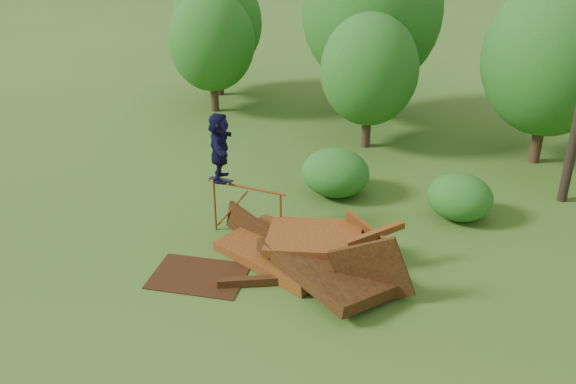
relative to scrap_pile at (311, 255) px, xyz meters
The scene contains 13 objects.
ground 1.42m from the scrap_pile, 98.30° to the right, with size 240.00×240.00×0.00m, color #2D5116.
scrap_pile is the anchor object (origin of this frame).
grind_rail 2.38m from the scrap_pile, 165.00° to the left, with size 2.25×0.26×1.50m.
skateboard 3.21m from the scrap_pile, 169.88° to the left, with size 0.68×0.24×0.07m.
skater 3.65m from the scrap_pile, 169.88° to the left, with size 1.70×0.54×1.84m, color black.
flat_plate 2.77m from the scrap_pile, 143.75° to the right, with size 2.24×1.60×0.03m, color black.
tree_0 12.93m from the scrap_pile, 135.42° to the left, with size 3.45×3.45×4.87m.
tree_1 12.07m from the scrap_pile, 105.82° to the left, with size 5.27×5.27×7.33m.
tree_2 8.81m from the scrap_pile, 103.61° to the left, with size 3.38×3.38×4.77m.
tree_3 10.83m from the scrap_pile, 69.62° to the left, with size 4.40×4.40×6.11m.
tree_6 15.15m from the scrap_pile, 132.97° to the left, with size 3.87×3.87×5.41m.
shrub_left 4.32m from the scrap_pile, 107.15° to the left, with size 2.07×1.92×1.44m, color #174C14.
shrub_right 5.05m from the scrap_pile, 61.04° to the left, with size 1.84×1.68×1.30m, color #174C14.
Camera 1 is at (6.21, -10.69, 8.63)m, focal length 40.00 mm.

